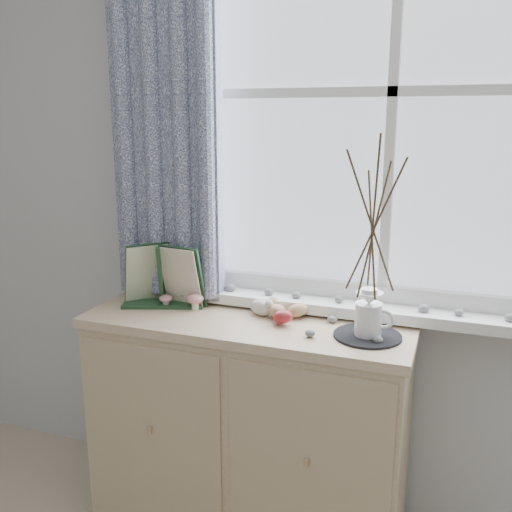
{
  "coord_description": "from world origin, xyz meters",
  "views": [
    {
      "loc": [
        0.55,
        -0.08,
        1.56
      ],
      "look_at": [
        -0.1,
        1.7,
        1.1
      ],
      "focal_mm": 40.0,
      "sensor_mm": 36.0,
      "label": 1
    }
  ],
  "objects_px": {
    "toadstool_cluster": "(188,292)",
    "botanical_book": "(158,277)",
    "twig_pitcher": "(373,222)",
    "sideboard": "(248,424)"
  },
  "relations": [
    {
      "from": "sideboard",
      "to": "twig_pitcher",
      "type": "xyz_separation_m",
      "value": [
        0.44,
        -0.03,
        0.81
      ]
    },
    {
      "from": "sideboard",
      "to": "toadstool_cluster",
      "type": "height_order",
      "value": "toadstool_cluster"
    },
    {
      "from": "botanical_book",
      "to": "toadstool_cluster",
      "type": "height_order",
      "value": "botanical_book"
    },
    {
      "from": "twig_pitcher",
      "to": "toadstool_cluster",
      "type": "bearing_deg",
      "value": 169.48
    },
    {
      "from": "botanical_book",
      "to": "twig_pitcher",
      "type": "xyz_separation_m",
      "value": [
        0.8,
        -0.03,
        0.26
      ]
    },
    {
      "from": "toadstool_cluster",
      "to": "botanical_book",
      "type": "bearing_deg",
      "value": -138.85
    },
    {
      "from": "sideboard",
      "to": "twig_pitcher",
      "type": "height_order",
      "value": "twig_pitcher"
    },
    {
      "from": "sideboard",
      "to": "twig_pitcher",
      "type": "distance_m",
      "value": 0.93
    },
    {
      "from": "botanical_book",
      "to": "twig_pitcher",
      "type": "relative_size",
      "value": 0.53
    },
    {
      "from": "botanical_book",
      "to": "toadstool_cluster",
      "type": "relative_size",
      "value": 2.01
    }
  ]
}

